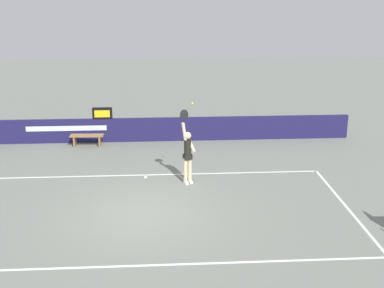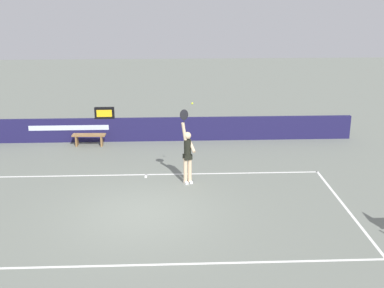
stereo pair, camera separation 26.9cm
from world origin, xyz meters
name	(u,v)px [view 1 (the left image)]	position (x,y,z in m)	size (l,w,h in m)	color
ground_plane	(143,213)	(0.00, 0.00, 0.00)	(60.00, 60.00, 0.00)	slate
court_lines	(143,211)	(0.00, 0.12, 0.00)	(11.72, 5.73, 0.00)	white
back_wall	(148,130)	(-0.01, 6.71, 0.48)	(16.44, 0.18, 0.96)	#1D1A49
speed_display	(102,113)	(-1.79, 6.71, 1.19)	(0.78, 0.17, 0.46)	black
tennis_player	(188,153)	(1.36, 2.14, 1.02)	(0.52, 0.48, 2.46)	beige
tennis_ball	(192,103)	(1.52, 2.23, 2.59)	(0.07, 0.07, 0.07)	#D2E62D
courtside_bench_near	(87,138)	(-2.37, 6.16, 0.35)	(1.31, 0.41, 0.47)	olive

